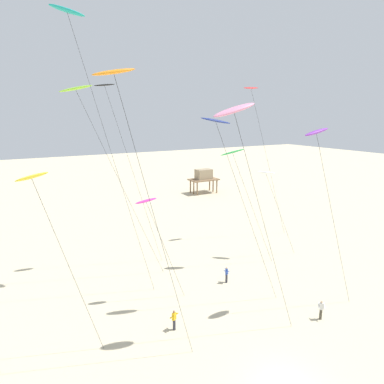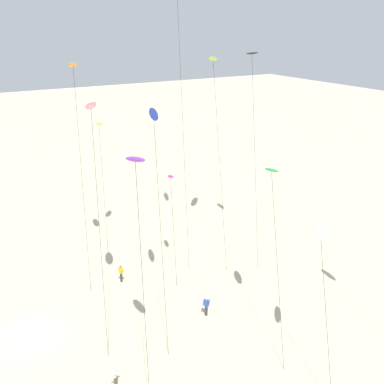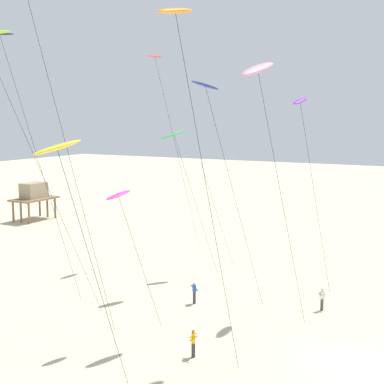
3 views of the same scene
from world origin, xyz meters
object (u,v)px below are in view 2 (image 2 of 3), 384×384
(kite_orange, at_px, (73,68))
(kite_flyer_furthest, at_px, (121,273))
(kite_green, at_px, (272,172))
(kite_pink, at_px, (91,108))
(kite_yellow, at_px, (99,125))
(kite_lime, at_px, (213,61))
(kite_flyer_nearest, at_px, (115,376))
(kite_black, at_px, (252,60))
(kite_flyer_middle, at_px, (206,306))
(kite_purple, at_px, (135,162))
(kite_navy, at_px, (154,118))
(kite_white, at_px, (321,233))
(kite_magenta, at_px, (171,179))

(kite_orange, bearing_deg, kite_flyer_furthest, 18.28)
(kite_green, bearing_deg, kite_pink, -126.08)
(kite_yellow, xyz_separation_m, kite_pink, (12.09, -4.15, 4.05))
(kite_lime, xyz_separation_m, kite_flyer_nearest, (14.82, -16.37, -17.53))
(kite_black, distance_m, kite_flyer_middle, 21.84)
(kite_purple, relative_size, kite_black, 0.80)
(kite_lime, distance_m, kite_green, 16.21)
(kite_navy, bearing_deg, kite_yellow, 179.28)
(kite_green, bearing_deg, kite_purple, -86.49)
(kite_white, relative_size, kite_lime, 0.54)
(kite_navy, height_order, kite_orange, kite_orange)
(kite_magenta, relative_size, kite_purple, 0.61)
(kite_navy, height_order, kite_flyer_furthest, kite_navy)
(kite_pink, bearing_deg, kite_magenta, 114.21)
(kite_pink, relative_size, kite_black, 0.89)
(kite_flyer_nearest, bearing_deg, kite_navy, 135.72)
(kite_magenta, height_order, kite_black, kite_black)
(kite_flyer_nearest, relative_size, kite_flyer_furthest, 1.00)
(kite_yellow, relative_size, kite_purple, 0.84)
(kite_flyer_middle, bearing_deg, kite_navy, -140.56)
(kite_orange, height_order, kite_flyer_middle, kite_orange)
(kite_lime, bearing_deg, kite_green, -16.74)
(kite_purple, bearing_deg, kite_green, 93.51)
(kite_black, bearing_deg, kite_orange, -103.25)
(kite_flyer_nearest, height_order, kite_flyer_furthest, same)
(kite_lime, xyz_separation_m, kite_pink, (7.22, -14.18, -1.97))
(kite_navy, bearing_deg, kite_flyer_nearest, -44.28)
(kite_purple, distance_m, kite_flyer_furthest, 18.07)
(kite_white, xyz_separation_m, kite_navy, (-10.64, -5.95, 5.67))
(kite_magenta, bearing_deg, kite_black, 93.67)
(kite_black, bearing_deg, kite_lime, -147.81)
(kite_yellow, height_order, kite_magenta, kite_yellow)
(kite_lime, distance_m, kite_orange, 13.16)
(kite_orange, height_order, kite_flyer_nearest, kite_orange)
(kite_green, bearing_deg, kite_flyer_middle, -130.21)
(kite_pink, distance_m, kite_navy, 4.28)
(kite_lime, height_order, kite_black, kite_black)
(kite_lime, height_order, kite_flyer_nearest, kite_lime)
(kite_flyer_middle, bearing_deg, kite_flyer_furthest, -151.87)
(kite_magenta, relative_size, kite_orange, 0.50)
(kite_purple, height_order, kite_navy, kite_navy)
(kite_pink, bearing_deg, kite_flyer_middle, 56.17)
(kite_black, xyz_separation_m, kite_flyer_middle, (8.33, -9.69, -17.71))
(kite_white, distance_m, kite_lime, 21.38)
(kite_purple, bearing_deg, kite_flyer_middle, 116.89)
(kite_white, xyz_separation_m, kite_flyer_middle, (-7.51, -3.38, -8.97))
(kite_black, height_order, kite_orange, kite_black)
(kite_orange, xyz_separation_m, kite_flyer_nearest, (15.13, -3.21, -17.44))
(kite_flyer_middle, bearing_deg, kite_magenta, 172.96)
(kite_lime, xyz_separation_m, kite_flyer_middle, (11.62, -7.62, -17.53))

